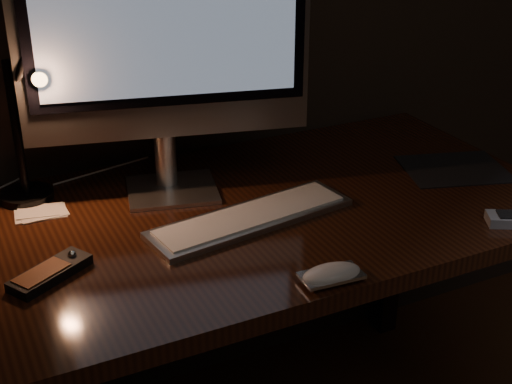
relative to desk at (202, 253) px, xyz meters
name	(u,v)px	position (x,y,z in m)	size (l,w,h in m)	color
desk	(202,253)	(0.00, 0.00, 0.00)	(1.60, 0.75, 0.75)	black
monitor	(164,25)	(-0.03, 0.08, 0.52)	(0.62, 0.23, 0.66)	silver
keyboard	(251,217)	(0.07, -0.12, 0.14)	(0.46, 0.13, 0.02)	silver
mousepad	(454,169)	(0.65, -0.10, 0.13)	(0.25, 0.20, 0.00)	black
mouse	(331,276)	(0.10, -0.40, 0.14)	(0.12, 0.06, 0.02)	white
media_remote	(50,272)	(-0.37, -0.16, 0.14)	(0.17, 0.13, 0.03)	black
papers	(41,212)	(-0.33, 0.11, 0.13)	(0.11, 0.07, 0.01)	white
desk_lamp	(25,86)	(-0.32, 0.16, 0.40)	(0.21, 0.22, 0.41)	black
cable	(47,184)	(-0.29, 0.26, 0.13)	(0.00, 0.00, 0.55)	white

